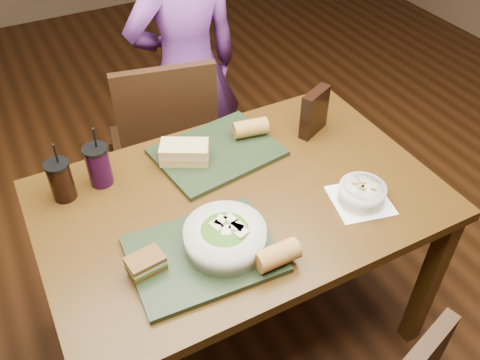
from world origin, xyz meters
name	(u,v)px	position (x,y,z in m)	size (l,w,h in m)	color
ground	(240,323)	(0.00, 0.00, 0.00)	(6.00, 6.00, 0.00)	#381C0B
dining_table	(240,215)	(0.00, 0.00, 0.66)	(1.30, 0.85, 0.75)	#41290D
chair_far	(164,143)	(-0.03, 0.67, 0.53)	(0.49, 0.49, 0.95)	black
diner	(187,71)	(0.18, 0.86, 0.74)	(0.54, 0.35, 1.47)	#642D7D
tray_near	(204,254)	(-0.21, -0.18, 0.76)	(0.42, 0.32, 0.02)	black
tray_far	(217,152)	(0.03, 0.23, 0.76)	(0.42, 0.32, 0.02)	black
salad_bowl	(225,236)	(-0.15, -0.18, 0.81)	(0.24, 0.24, 0.08)	silver
soup_bowl	(362,193)	(0.34, -0.20, 0.78)	(0.22, 0.22, 0.07)	white
sandwich_near	(146,263)	(-0.38, -0.16, 0.79)	(0.11, 0.08, 0.05)	#593819
sandwich_far	(185,152)	(-0.09, 0.24, 0.80)	(0.19, 0.16, 0.07)	tan
baguette_near	(277,255)	(-0.04, -0.31, 0.80)	(0.06, 0.06, 0.13)	#AD7533
baguette_far	(250,128)	(0.18, 0.26, 0.80)	(0.06, 0.06, 0.13)	#AD7533
cup_cola	(61,180)	(-0.51, 0.26, 0.82)	(0.08, 0.08, 0.22)	black
cup_berry	(99,165)	(-0.38, 0.28, 0.82)	(0.08, 0.08, 0.23)	black
chip_bag	(314,112)	(0.41, 0.19, 0.84)	(0.14, 0.04, 0.18)	black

